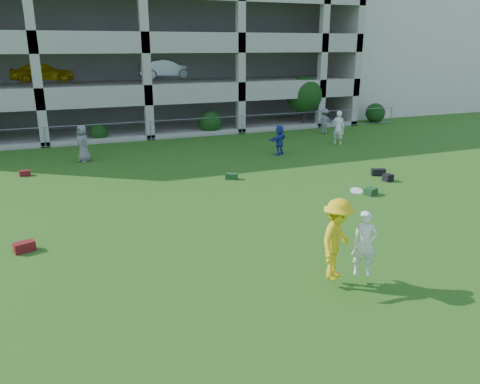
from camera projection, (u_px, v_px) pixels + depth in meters
name	position (u px, v px, depth m)	size (l,w,h in m)	color
ground	(304.00, 276.00, 11.77)	(100.00, 100.00, 0.00)	#235114
stucco_building	(376.00, 51.00, 43.21)	(16.00, 14.00, 10.00)	beige
bystander_c	(83.00, 143.00, 23.11)	(0.89, 0.58, 1.82)	slate
bystander_d	(279.00, 140.00, 24.58)	(1.46, 0.47, 1.58)	#223B9C
bystander_e	(338.00, 128.00, 27.13)	(0.71, 0.47, 1.96)	white
bystander_f	(324.00, 121.00, 30.49)	(1.05, 0.60, 1.63)	slate
bag_red_a	(24.00, 247.00, 13.13)	(0.55, 0.30, 0.28)	#5A110F
bag_green_c	(371.00, 191.00, 18.13)	(0.50, 0.35, 0.26)	#183B15
crate_d	(388.00, 178.00, 19.94)	(0.35, 0.35, 0.30)	black
bag_black_e	(378.00, 172.00, 20.80)	(0.60, 0.30, 0.30)	black
bag_red_f	(25.00, 173.00, 20.76)	(0.45, 0.28, 0.24)	#57130E
bag_green_g	(232.00, 176.00, 20.24)	(0.50, 0.30, 0.25)	#14391B
frisbee_contest	(342.00, 240.00, 10.96)	(1.76, 1.36, 2.30)	yellow
parking_garage	(123.00, 39.00, 34.50)	(30.00, 14.00, 12.00)	#9E998C
fence	(151.00, 130.00, 28.42)	(36.06, 0.06, 1.20)	gray
shrub_row	(218.00, 110.00, 30.40)	(34.38, 2.52, 3.50)	#163D11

